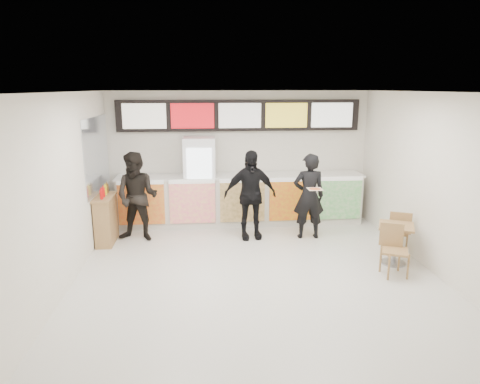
{
  "coord_description": "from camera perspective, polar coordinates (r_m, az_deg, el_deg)",
  "views": [
    {
      "loc": [
        -0.88,
        -6.35,
        3.07
      ],
      "look_at": [
        -0.19,
        1.2,
        1.21
      ],
      "focal_mm": 32.0,
      "sensor_mm": 36.0,
      "label": 1
    }
  ],
  "objects": [
    {
      "name": "floor",
      "position": [
        7.1,
        2.48,
        -11.82
      ],
      "size": [
        7.0,
        7.0,
        0.0
      ],
      "primitive_type": "plane",
      "color": "beige",
      "rests_on": "ground"
    },
    {
      "name": "ceiling",
      "position": [
        6.41,
        2.77,
        13.16
      ],
      "size": [
        7.0,
        7.0,
        0.0
      ],
      "primitive_type": "plane",
      "rotation": [
        3.14,
        0.0,
        0.0
      ],
      "color": "white",
      "rests_on": "wall_back"
    },
    {
      "name": "wall_back",
      "position": [
        10.01,
        -0.09,
        4.77
      ],
      "size": [
        6.0,
        0.0,
        6.0
      ],
      "primitive_type": "plane",
      "rotation": [
        1.57,
        0.0,
        0.0
      ],
      "color": "silver",
      "rests_on": "floor"
    },
    {
      "name": "wall_left",
      "position": [
        6.87,
        -23.01,
        -0.52
      ],
      "size": [
        0.0,
        7.0,
        7.0
      ],
      "primitive_type": "plane",
      "rotation": [
        1.57,
        0.0,
        1.57
      ],
      "color": "silver",
      "rests_on": "floor"
    },
    {
      "name": "wall_right",
      "position": [
        7.6,
        25.64,
        0.5
      ],
      "size": [
        0.0,
        7.0,
        7.0
      ],
      "primitive_type": "plane",
      "rotation": [
        1.57,
        0.0,
        -1.57
      ],
      "color": "silver",
      "rests_on": "floor"
    },
    {
      "name": "service_counter",
      "position": [
        9.8,
        0.12,
        -0.97
      ],
      "size": [
        5.56,
        0.77,
        1.14
      ],
      "color": "silver",
      "rests_on": "floor"
    },
    {
      "name": "menu_board",
      "position": [
        9.82,
        -0.05,
        10.17
      ],
      "size": [
        5.5,
        0.14,
        0.7
      ],
      "color": "black",
      "rests_on": "wall_back"
    },
    {
      "name": "drinks_fridge",
      "position": [
        9.68,
        -5.41,
        1.39
      ],
      "size": [
        0.7,
        0.67,
        2.0
      ],
      "color": "white",
      "rests_on": "floor"
    },
    {
      "name": "mirror_panel",
      "position": [
        9.14,
        -18.54,
        4.78
      ],
      "size": [
        0.01,
        2.0,
        1.5
      ],
      "primitive_type": "cube",
      "color": "#B2B7BF",
      "rests_on": "wall_left"
    },
    {
      "name": "customer_main",
      "position": [
        8.9,
        9.15,
        -0.57
      ],
      "size": [
        0.66,
        0.44,
        1.78
      ],
      "primitive_type": "imported",
      "rotation": [
        0.0,
        0.0,
        3.12
      ],
      "color": "black",
      "rests_on": "floor"
    },
    {
      "name": "customer_left",
      "position": [
        8.89,
        -13.55,
        -0.64
      ],
      "size": [
        1.03,
        0.88,
        1.82
      ],
      "primitive_type": "imported",
      "rotation": [
        0.0,
        0.0,
        -0.24
      ],
      "color": "black",
      "rests_on": "floor"
    },
    {
      "name": "customer_mid",
      "position": [
        8.76,
        1.34,
        -0.38
      ],
      "size": [
        1.13,
        0.57,
        1.85
      ],
      "primitive_type": "imported",
      "rotation": [
        0.0,
        0.0,
        0.11
      ],
      "color": "black",
      "rests_on": "floor"
    },
    {
      "name": "pizza_slice",
      "position": [
        8.41,
        9.96,
        0.44
      ],
      "size": [
        0.36,
        0.36,
        0.02
      ],
      "color": "beige",
      "rests_on": "customer_main"
    },
    {
      "name": "cafe_table",
      "position": [
        8.06,
        20.01,
        -5.65
      ],
      "size": [
        0.98,
        1.5,
        0.86
      ],
      "rotation": [
        0.0,
        0.0,
        -0.43
      ],
      "color": "#A17B49",
      "rests_on": "floor"
    },
    {
      "name": "condiment_ledge",
      "position": [
        9.02,
        -17.42,
        -3.46
      ],
      "size": [
        0.35,
        0.86,
        1.15
      ],
      "color": "#A17B49",
      "rests_on": "floor"
    }
  ]
}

